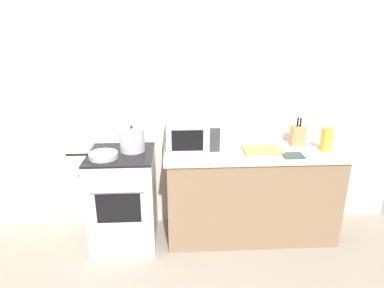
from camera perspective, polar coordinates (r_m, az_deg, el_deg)
ground_plane at (r=3.07m, az=-5.63°, el=-21.96°), size 10.00×10.00×0.00m
back_wall at (r=3.36m, az=-0.56°, el=6.12°), size 4.40×0.10×2.50m
lower_cabinet_right at (r=3.41m, az=10.01°, el=-8.62°), size 1.64×0.56×0.88m
countertop_right at (r=3.22m, az=10.48°, el=-1.37°), size 1.70×0.60×0.04m
stove at (r=3.33m, az=-11.59°, el=-8.99°), size 0.60×0.64×0.92m
stock_pot at (r=3.16m, az=-10.20°, el=0.75°), size 0.32×0.24×0.25m
frying_pan at (r=3.07m, az=-15.02°, el=-1.88°), size 0.45×0.25×0.05m
microwave at (r=3.13m, az=0.17°, el=1.69°), size 0.50×0.37×0.30m
cutting_board at (r=3.21m, az=11.87°, el=-0.96°), size 0.36×0.26×0.02m
knife_block at (r=3.42m, az=17.61°, el=1.38°), size 0.13×0.10×0.28m
pasta_box at (r=3.35m, az=22.00°, el=0.71°), size 0.08×0.08×0.22m
oven_mitt at (r=3.14m, az=16.88°, el=-1.91°), size 0.18×0.14×0.02m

